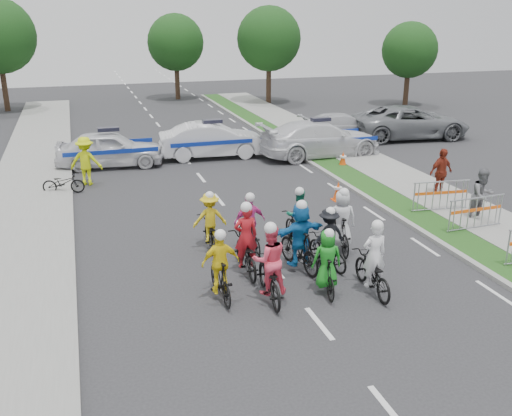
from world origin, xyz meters
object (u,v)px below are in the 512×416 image
object	(u,v)px
rider_7	(341,227)
spectator_2	(441,172)
rider_10	(210,226)
barrier_1	(475,215)
rider_6	(246,249)
rider_0	(373,268)
parked_bike	(63,183)
marshal_hiviz	(86,161)
rider_3	(220,272)
tree_1	(269,39)
rider_1	(326,267)
rider_2	(269,271)
barrier_2	(440,197)
cone_0	(338,191)
rider_5	(300,241)
police_car_0	(110,149)
police_car_2	(320,139)
tree_4	(176,43)
rider_9	(249,229)
rider_8	(298,223)
cone_1	(343,159)
tree_2	(410,50)
civilian_sedan	(343,126)
police_car_1	(213,140)
civilian_suv	(410,122)
spectator_1	(482,196)

from	to	relation	value
rider_7	spectator_2	bearing A→B (deg)	-137.50
rider_10	barrier_1	world-z (taller)	rider_10
rider_6	spectator_2	bearing A→B (deg)	-152.62
rider_0	parked_bike	xyz separation A→B (m)	(-7.08, 10.52, -0.22)
marshal_hiviz	rider_3	bearing A→B (deg)	121.98
rider_6	tree_1	bearing A→B (deg)	-107.89
rider_1	spectator_2	xyz separation A→B (m)	(7.09, 5.72, 0.23)
rider_2	barrier_2	bearing A→B (deg)	-147.14
rider_3	cone_0	world-z (taller)	rider_3
rider_5	cone_0	size ratio (longest dim) A/B	2.77
rider_10	spectator_2	xyz separation A→B (m)	(9.10, 2.21, 0.21)
police_car_0	cone_0	distance (m)	10.40
rider_0	rider_1	distance (m)	1.11
police_car_2	tree_4	world-z (taller)	tree_4
rider_6	tree_1	world-z (taller)	tree_1
tree_4	rider_3	bearing A→B (deg)	-98.39
rider_5	rider_9	size ratio (longest dim) A/B	1.09
rider_0	tree_4	distance (m)	33.23
rider_8	rider_2	bearing A→B (deg)	55.36
cone_0	rider_7	bearing A→B (deg)	-114.51
rider_2	police_car_0	xyz separation A→B (m)	(-2.67, 13.56, 0.05)
rider_3	cone_1	size ratio (longest dim) A/B	2.54
police_car_2	rider_9	bearing A→B (deg)	145.14
police_car_0	barrier_1	world-z (taller)	police_car_0
rider_1	tree_1	distance (m)	30.12
rider_9	rider_3	bearing A→B (deg)	55.34
cone_1	tree_2	distance (m)	18.75
spectator_2	rider_3	bearing A→B (deg)	-162.59
rider_3	barrier_2	xyz separation A→B (m)	(8.45, 3.63, -0.13)
rider_7	civilian_sedan	world-z (taller)	rider_7
rider_1	parked_bike	xyz separation A→B (m)	(-6.02, 10.20, -0.26)
rider_8	rider_10	xyz separation A→B (m)	(-2.47, 0.50, 0.02)
rider_6	rider_8	xyz separation A→B (m)	(1.97, 1.37, 0.01)
barrier_1	cone_0	distance (m)	4.87
rider_10	police_car_1	size ratio (longest dim) A/B	0.35
rider_7	police_car_1	distance (m)	11.76
rider_8	rider_10	world-z (taller)	rider_8
tree_2	rider_6	bearing A→B (deg)	-129.18
civilian_suv	spectator_1	xyz separation A→B (m)	(-4.75, -11.84, 0.01)
barrier_2	rider_0	bearing A→B (deg)	-138.18
rider_9	civilian_sedan	world-z (taller)	rider_9
police_car_0	tree_2	size ratio (longest dim) A/B	0.79
rider_2	rider_10	distance (m)	3.47
cone_1	barrier_2	bearing A→B (deg)	-85.96
barrier_2	tree_2	bearing A→B (deg)	61.27
police_car_1	spectator_2	world-z (taller)	spectator_2
police_car_2	barrier_1	xyz separation A→B (m)	(0.66, -10.27, -0.27)
barrier_1	police_car_1	bearing A→B (deg)	115.03
spectator_1	tree_4	xyz separation A→B (m)	(-4.48, 29.67, 3.32)
rider_7	tree_1	size ratio (longest dim) A/B	0.28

